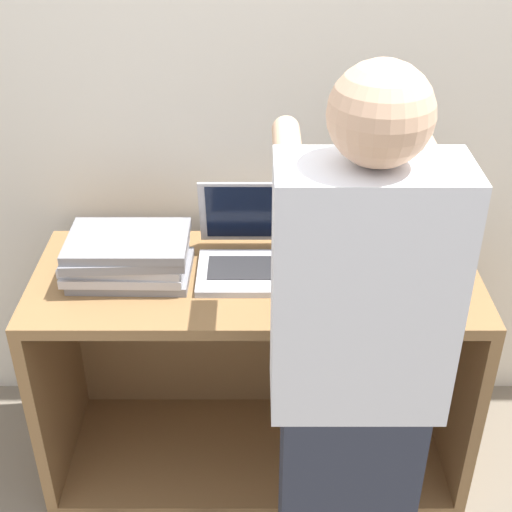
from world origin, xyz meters
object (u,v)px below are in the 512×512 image
(person, at_px, (354,387))
(laptop_open, at_px, (256,252))
(laptop_stack_right, at_px, (386,249))
(laptop_stack_left, at_px, (128,256))

(person, bearing_deg, laptop_open, 112.15)
(person, bearing_deg, laptop_stack_right, 73.88)
(laptop_open, distance_m, person, 0.62)
(laptop_stack_left, height_order, laptop_stack_right, laptop_stack_right)
(laptop_stack_left, xyz_separation_m, person, (0.62, -0.53, -0.04))
(laptop_open, relative_size, laptop_stack_left, 0.94)
(laptop_open, xyz_separation_m, laptop_stack_left, (-0.38, -0.05, 0.02))
(laptop_open, relative_size, person, 0.22)
(laptop_open, relative_size, laptop_stack_right, 0.93)
(laptop_stack_left, bearing_deg, laptop_open, 7.38)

